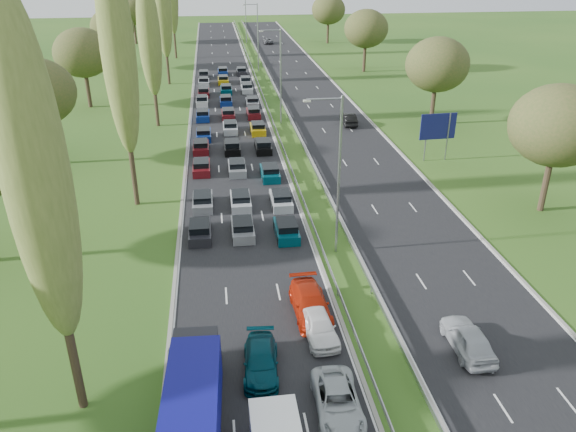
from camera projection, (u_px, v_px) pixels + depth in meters
ground at (279, 119)px, 75.93m from camera, size 260.00×260.00×0.00m
near_carriageway at (229, 116)px, 77.36m from camera, size 10.50×215.00×0.04m
far_carriageway at (325, 112)px, 78.96m from camera, size 10.50×215.00×0.04m
central_reservation at (277, 110)px, 77.92m from camera, size 2.36×215.00×0.32m
lamp_columns at (281, 77)px, 71.54m from camera, size 0.18×140.18×12.00m
poplar_row at (139, 39)px, 58.10m from camera, size 2.80×127.80×22.44m
woodland_left at (26, 100)px, 53.94m from camera, size 8.00×166.00×11.10m
woodland_right at (465, 79)px, 62.99m from camera, size 8.00×153.00×11.10m
traffic_queue_fill at (230, 122)px, 72.95m from camera, size 9.02×68.47×0.80m
near_car_2 at (193, 378)px, 29.04m from camera, size 2.86×5.84×1.60m
near_car_7 at (261, 361)px, 30.44m from camera, size 2.23×4.74×1.34m
near_car_10 at (338, 401)px, 27.75m from camera, size 2.37×4.89×1.34m
near_car_11 at (310, 304)px, 35.17m from camera, size 2.35×5.38×1.54m
near_car_12 at (319, 325)px, 33.17m from camera, size 2.11×4.54×1.51m
far_car_0 at (468, 338)px, 31.99m from camera, size 1.92×4.72×1.61m
far_car_1 at (349, 119)px, 73.16m from camera, size 1.78×4.64×1.51m
far_car_2 at (268, 41)px, 135.52m from camera, size 2.26×4.87×1.35m
blue_lorry at (194, 397)px, 26.34m from camera, size 2.39×8.61×3.64m
direction_sign at (438, 129)px, 59.70m from camera, size 4.00×0.35×5.20m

